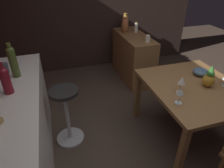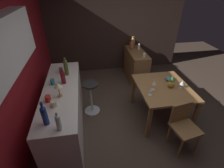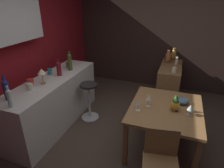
# 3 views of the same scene
# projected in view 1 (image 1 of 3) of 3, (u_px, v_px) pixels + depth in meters

# --- Properties ---
(ground_plane) EXTENTS (9.00, 9.00, 0.00)m
(ground_plane) POSITION_uv_depth(u_px,v_px,m) (159.00, 152.00, 2.34)
(ground_plane) COLOR #47382D
(wall_side_right) EXTENTS (0.10, 4.40, 2.60)m
(wall_side_right) POSITION_uv_depth(u_px,v_px,m) (85.00, 1.00, 3.66)
(wall_side_right) COLOR #33231E
(wall_side_right) RESTS_ON ground_plane
(dining_table) EXTENTS (1.13, 0.99, 0.74)m
(dining_table) POSITION_uv_depth(u_px,v_px,m) (194.00, 92.00, 2.25)
(dining_table) COLOR olive
(dining_table) RESTS_ON ground_plane
(kitchen_counter) EXTENTS (2.10, 0.60, 0.90)m
(kitchen_counter) POSITION_uv_depth(u_px,v_px,m) (15.00, 143.00, 1.88)
(kitchen_counter) COLOR silver
(kitchen_counter) RESTS_ON ground_plane
(sideboard_cabinet) EXTENTS (1.10, 0.44, 0.82)m
(sideboard_cabinet) POSITION_uv_depth(u_px,v_px,m) (133.00, 57.00, 3.69)
(sideboard_cabinet) COLOR olive
(sideboard_cabinet) RESTS_ON ground_plane
(bar_stool) EXTENTS (0.34, 0.34, 0.73)m
(bar_stool) POSITION_uv_depth(u_px,v_px,m) (67.00, 115.00, 2.32)
(bar_stool) COLOR #262323
(bar_stool) RESTS_ON ground_plane
(wine_glass_right) EXTENTS (0.08, 0.08, 0.19)m
(wine_glass_right) POSITION_uv_depth(u_px,v_px,m) (182.00, 81.00, 2.02)
(wine_glass_right) COLOR silver
(wine_glass_right) RESTS_ON dining_table
(wine_glass_center) EXTENTS (0.07, 0.07, 0.17)m
(wine_glass_center) POSITION_uv_depth(u_px,v_px,m) (180.00, 92.00, 1.87)
(wine_glass_center) COLOR silver
(wine_glass_center) RESTS_ON dining_table
(pineapple_centerpiece) EXTENTS (0.13, 0.13, 0.25)m
(pineapple_centerpiece) POSITION_uv_depth(u_px,v_px,m) (209.00, 78.00, 2.14)
(pineapple_centerpiece) COLOR gold
(pineapple_centerpiece) RESTS_ON dining_table
(fruit_bowl) EXTENTS (0.18, 0.18, 0.08)m
(fruit_bowl) POSITION_uv_depth(u_px,v_px,m) (201.00, 72.00, 2.39)
(fruit_bowl) COLOR slate
(fruit_bowl) RESTS_ON dining_table
(wine_bottle_ruby) EXTENTS (0.08, 0.08, 0.30)m
(wine_bottle_ruby) POSITION_uv_depth(u_px,v_px,m) (5.00, 79.00, 1.73)
(wine_bottle_ruby) COLOR maroon
(wine_bottle_ruby) RESTS_ON kitchen_counter
(wine_bottle_olive) EXTENTS (0.08, 0.08, 0.36)m
(wine_bottle_olive) POSITION_uv_depth(u_px,v_px,m) (13.00, 61.00, 1.96)
(wine_bottle_olive) COLOR #475623
(wine_bottle_olive) RESTS_ON kitchen_counter
(cup_slate) EXTENTS (0.11, 0.08, 0.11)m
(cup_slate) POSITION_uv_depth(u_px,v_px,m) (5.00, 68.00, 2.09)
(cup_slate) COLOR #515660
(cup_slate) RESTS_ON kitchen_counter
(pillar_candle_tall) EXTENTS (0.06, 0.06, 0.19)m
(pillar_candle_tall) POSITION_uv_depth(u_px,v_px,m) (136.00, 28.00, 3.57)
(pillar_candle_tall) COLOR white
(pillar_candle_tall) RESTS_ON sideboard_cabinet
(pillar_candle_short) EXTENTS (0.08, 0.08, 0.13)m
(pillar_candle_short) POSITION_uv_depth(u_px,v_px,m) (148.00, 39.00, 3.16)
(pillar_candle_short) COLOR white
(pillar_candle_short) RESTS_ON sideboard_cabinet
(vase_brass) EXTENTS (0.12, 0.12, 0.28)m
(vase_brass) POSITION_uv_depth(u_px,v_px,m) (125.00, 21.00, 3.79)
(vase_brass) COLOR #B78C38
(vase_brass) RESTS_ON sideboard_cabinet
(vase_copper) EXTENTS (0.13, 0.13, 0.28)m
(vase_copper) POSITION_uv_depth(u_px,v_px,m) (125.00, 25.00, 3.55)
(vase_copper) COLOR #B26038
(vase_copper) RESTS_ON sideboard_cabinet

